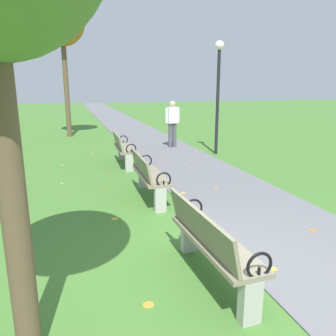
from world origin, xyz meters
TOP-DOWN VIEW (x-y plane):
  - ground_plane at (0.00, 0.00)m, footprint 80.00×80.00m
  - paved_walkway at (1.17, 18.00)m, footprint 2.34×44.00m
  - park_bench_1 at (-0.50, 0.02)m, footprint 0.53×1.62m
  - park_bench_2 at (-0.50, 3.00)m, footprint 0.51×1.61m
  - park_bench_3 at (-0.50, 5.99)m, footprint 0.52×1.61m
  - tree_2 at (-1.86, 12.01)m, footprint 1.87×1.87m
  - pedestrian_walking at (1.62, 8.18)m, footprint 0.53×0.24m
  - lamp_post at (2.64, 6.70)m, footprint 0.28×0.28m
  - scattered_leaves at (-0.40, 4.03)m, footprint 4.40×10.68m

SIDE VIEW (x-z plane):
  - ground_plane at x=0.00m, z-range 0.00..0.00m
  - paved_walkway at x=1.17m, z-range 0.00..0.02m
  - scattered_leaves at x=-0.40m, z-range 0.00..0.02m
  - park_bench_1 at x=-0.50m, z-range 0.04..0.93m
  - park_bench_2 at x=-0.50m, z-range 0.04..0.93m
  - park_bench_3 at x=-0.50m, z-range 0.04..0.93m
  - pedestrian_walking at x=1.62m, z-range 0.12..1.74m
  - lamp_post at x=2.64m, z-range 0.57..4.05m
  - tree_2 at x=-1.86m, z-range 1.79..7.56m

